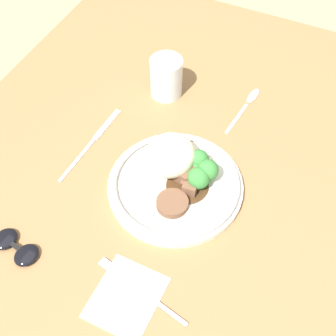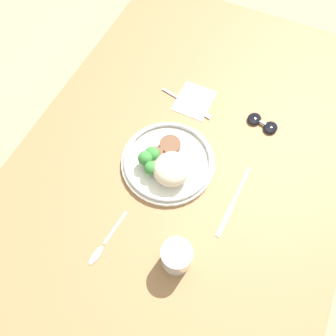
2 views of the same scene
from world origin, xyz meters
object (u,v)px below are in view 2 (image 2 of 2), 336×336
object	(u,v)px
juice_glass	(176,257)
sunglasses	(262,123)
fork	(191,106)
knife	(233,203)
spoon	(101,248)
plate	(167,163)

from	to	relation	value
juice_glass	sunglasses	world-z (taller)	juice_glass
fork	sunglasses	size ratio (longest dim) A/B	1.81
fork	knife	size ratio (longest dim) A/B	0.83
spoon	juice_glass	bearing A→B (deg)	112.20
fork	spoon	size ratio (longest dim) A/B	1.15
juice_glass	sunglasses	xyz separation A→B (m)	(-0.47, 0.07, -0.03)
knife	sunglasses	bearing A→B (deg)	-175.82
sunglasses	spoon	bearing A→B (deg)	-14.89
plate	knife	size ratio (longest dim) A/B	1.18
juice_glass	knife	world-z (taller)	juice_glass
plate	juice_glass	bearing A→B (deg)	29.79
juice_glass	fork	xyz separation A→B (m)	(-0.44, -0.15, -0.04)
juice_glass	knife	distance (m)	0.22
spoon	sunglasses	bearing A→B (deg)	160.88
fork	knife	world-z (taller)	fork
plate	knife	world-z (taller)	plate
plate	spoon	xyz separation A→B (m)	(0.27, -0.05, -0.02)
plate	fork	distance (m)	0.22
knife	sunglasses	size ratio (longest dim) A/B	2.18
plate	knife	distance (m)	0.21
plate	fork	size ratio (longest dim) A/B	1.43
sunglasses	knife	bearing A→B (deg)	12.01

